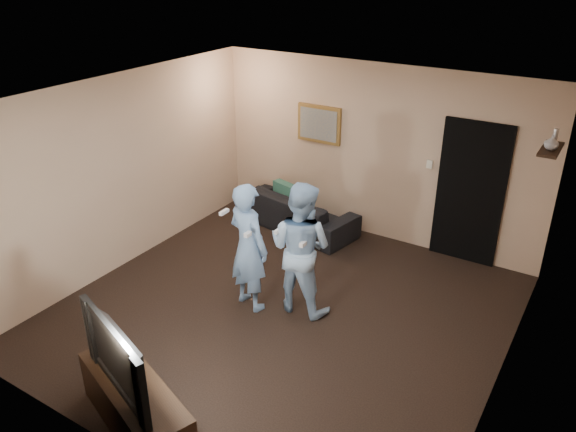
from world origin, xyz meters
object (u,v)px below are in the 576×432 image
Objects in this scene: wii_player_left at (248,247)px; television at (128,354)px; sofa at (297,211)px; wii_player_right at (300,248)px; tv_console at (136,407)px.

television is at bearing -82.66° from wii_player_left.
television is 0.74× the size of wii_player_left.
wii_player_left is (0.60, -2.13, 0.52)m from sofa.
wii_player_right is at bearing 27.04° from wii_player_left.
sofa is at bearing 105.75° from wii_player_left.
television is 2.19m from wii_player_left.
tv_console is at bearing 0.00° from television.
wii_player_right is (1.15, -1.85, 0.54)m from sofa.
television is at bearing 112.40° from sofa.
tv_console is (0.88, -4.30, -0.03)m from sofa.
wii_player_right reaches higher than television.
sofa is 2.28m from wii_player_left.
wii_player_left is 0.62m from wii_player_right.
wii_player_left is (-0.28, 2.17, 0.56)m from tv_console.
television is (0.00, 0.00, 0.60)m from tv_console.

